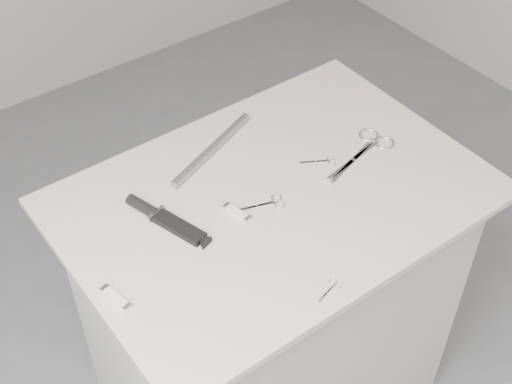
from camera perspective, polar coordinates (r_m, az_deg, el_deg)
plinth at (r=2.06m, az=1.24°, el=-9.61°), size 0.90×0.60×0.90m
display_board at (r=1.71m, az=1.48°, el=-0.41°), size 1.00×0.70×0.02m
large_shears at (r=1.85m, az=8.97°, el=3.62°), size 0.24×0.11×0.01m
embroidery_scissors_a at (r=1.68m, az=1.03°, el=-0.91°), size 0.12×0.07×0.00m
embroidery_scissors_b at (r=1.80m, az=5.40°, el=2.48°), size 0.09×0.06×0.00m
tiny_scissors at (r=1.52m, az=6.01°, el=-7.69°), size 0.07×0.04×0.00m
sheathed_knife at (r=1.65m, az=-7.51°, el=-2.05°), size 0.10×0.22×0.03m
pocket_knife_a at (r=1.52m, az=-11.14°, el=-8.33°), size 0.03×0.08×0.01m
pocket_knife_b at (r=1.65m, az=-1.52°, el=-1.69°), size 0.03×0.08×0.01m
metal_rail at (r=1.82m, az=-3.57°, el=3.46°), size 0.31×0.13×0.02m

